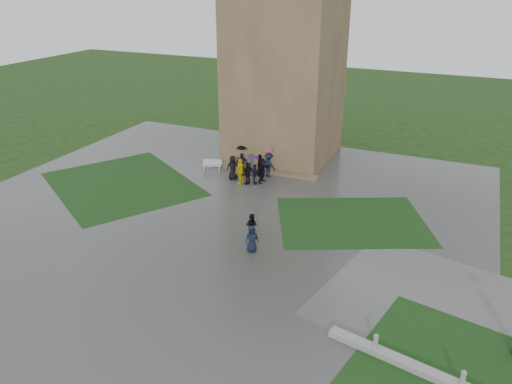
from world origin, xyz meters
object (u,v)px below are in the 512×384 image
at_px(bench, 212,165).
at_px(pedestrian_near, 251,226).
at_px(tower, 286,47).
at_px(pedestrian_mid, 252,239).

distance_m(bench, pedestrian_near, 11.42).
bearing_deg(tower, pedestrian_near, -75.99).
relative_size(bench, pedestrian_mid, 1.01).
xyz_separation_m(bench, pedestrian_near, (7.38, -8.72, 0.32)).
xyz_separation_m(tower, pedestrian_near, (3.62, -14.49, -8.21)).
xyz_separation_m(pedestrian_mid, pedestrian_near, (-0.69, 1.43, -0.01)).
bearing_deg(pedestrian_near, tower, -76.00).
bearing_deg(pedestrian_mid, pedestrian_near, 74.49).
height_order(pedestrian_mid, pedestrian_near, pedestrian_mid).
distance_m(bench, pedestrian_mid, 12.97).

